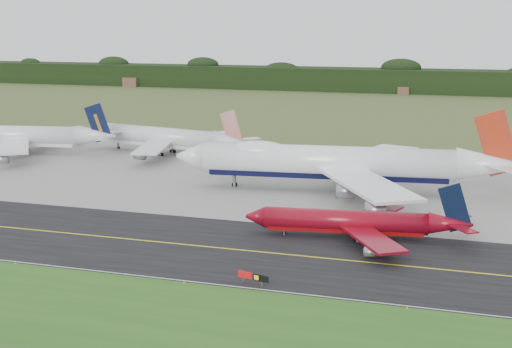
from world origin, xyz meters
The scene contains 15 objects.
ground centered at (0.00, 0.00, 0.00)m, with size 600.00×600.00×0.00m, color #465527.
grass_verge centered at (0.00, -35.00, 0.01)m, with size 400.00×30.00×0.01m, color #2B5C1B.
taxiway centered at (0.00, -4.00, 0.01)m, with size 400.00×32.00×0.02m, color black.
apron centered at (0.00, 51.00, 0.01)m, with size 400.00×78.00×0.01m, color gray.
taxiway_centreline centered at (0.00, -4.00, 0.03)m, with size 400.00×0.40×0.00m, color yellow.
taxiway_edge_line centered at (0.00, -19.50, 0.03)m, with size 400.00×0.25×0.00m, color silver.
horizon_treeline centered at (0.00, 273.76, 5.47)m, with size 700.00×25.00×12.00m.
jet_ba_747 centered at (9.58, 40.24, 6.33)m, with size 74.06×60.99×18.61m.
jet_red_737 centered at (18.93, 7.72, 2.82)m, with size 37.71×30.52×10.18m.
jet_navy_gold centered at (-83.44, 59.71, 4.73)m, with size 55.69×47.96×14.40m.
jet_star_tail centered at (-44.30, 70.43, 4.55)m, with size 51.45×42.39×13.64m.
taxiway_sign centered at (8.69, -18.02, 1.15)m, with size 4.76×1.45×1.63m.
edge_marker_left centered at (-27.77, -20.50, 0.25)m, with size 0.16×0.16×0.50m, color yellow.
edge_marker_center centered at (-0.53, -20.50, 0.25)m, with size 0.16×0.16×0.50m, color yellow.
edge_marker_right centered at (29.84, -20.50, 0.25)m, with size 0.16×0.16×0.50m, color yellow.
Camera 1 is at (36.62, -106.57, 35.19)m, focal length 50.00 mm.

